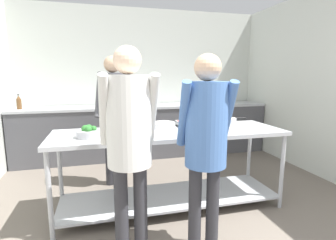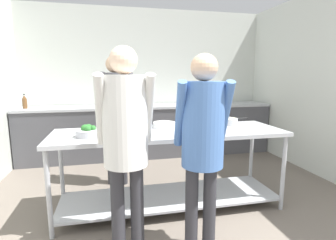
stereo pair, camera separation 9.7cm
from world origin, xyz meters
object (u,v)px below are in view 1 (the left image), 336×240
Objects in this scene: serving_tray_vegetables at (194,124)px; guest_serving_right at (129,131)px; guest_serving_left at (206,133)px; broccoli_bowl at (89,133)px; cook_behind_counter at (114,107)px; sauce_pan at (226,121)px; water_bottle at (19,102)px; plate_stack at (164,125)px; serving_tray_roast at (128,127)px.

guest_serving_right is (-0.84, -0.84, 0.14)m from serving_tray_vegetables.
serving_tray_vegetables is at bearing 75.19° from guest_serving_left.
broccoli_bowl is 0.92m from cook_behind_counter.
sauce_pan is (1.57, 0.29, -0.00)m from broccoli_bowl.
cook_behind_counter is at bearing 72.10° from broccoli_bowl.
cook_behind_counter reaches higher than guest_serving_left.
cook_behind_counter reaches higher than sauce_pan.
cook_behind_counter is (-0.04, 1.44, 0.02)m from guest_serving_right.
serving_tray_vegetables is 2.88m from water_bottle.
broccoli_bowl is at bearing -160.69° from plate_stack.
serving_tray_roast is (0.40, 0.28, -0.02)m from broccoli_bowl.
guest_serving_right reaches higher than broccoli_bowl.
sauce_pan reaches higher than serving_tray_vegetables.
sauce_pan reaches higher than plate_stack.
guest_serving_right is 1.44m from cook_behind_counter.
cook_behind_counter is 7.19× the size of water_bottle.
sauce_pan is at bearing 55.05° from guest_serving_left.
sauce_pan is at bearing 0.61° from serving_tray_roast.
broccoli_bowl is 0.15× the size of guest_serving_right.
serving_tray_roast is 0.62m from cook_behind_counter.
water_bottle is at bearing 142.19° from serving_tray_vegetables.
serving_tray_roast is at bearing 35.11° from broccoli_bowl.
broccoli_bowl is 0.14× the size of cook_behind_counter.
sauce_pan is at bearing 0.82° from plate_stack.
broccoli_bowl is at bearing -144.89° from serving_tray_roast.
guest_serving_right is (0.32, -0.58, 0.12)m from broccoli_bowl.
serving_tray_vegetables is 1.59× the size of water_bottle.
guest_serving_right is at bearing 172.25° from guest_serving_left.
broccoli_bowl is at bearing -107.90° from cook_behind_counter.
serving_tray_vegetables is 1.07m from cook_behind_counter.
plate_stack is at bearing 19.31° from broccoli_bowl.
water_bottle is at bearing 137.75° from plate_stack.
water_bottle is (-1.40, 1.16, -0.02)m from cook_behind_counter.
cook_behind_counter is at bearing 131.79° from plate_stack.
serving_tray_vegetables is 0.22× the size of cook_behind_counter.
cook_behind_counter reaches higher than serving_tray_vegetables.
water_bottle reaches higher than sauce_pan.
guest_serving_right is at bearing -61.12° from broccoli_bowl.
plate_stack is at bearing -42.25° from water_bottle.
serving_tray_roast is 1.82× the size of plate_stack.
guest_serving_left reaches higher than water_bottle.
guest_serving_left is 0.97× the size of guest_serving_right.
broccoli_bowl is at bearing -61.03° from water_bottle.
guest_serving_right reaches higher than sauce_pan.
cook_behind_counter is at bearing 112.54° from guest_serving_left.
water_bottle is (-2.28, 1.77, 0.14)m from serving_tray_vegetables.
plate_stack is 0.16× the size of guest_serving_left.
water_bottle is at bearing 147.21° from sauce_pan.
serving_tray_vegetables is (0.76, -0.02, -0.00)m from serving_tray_roast.
water_bottle is at bearing 130.99° from serving_tray_roast.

